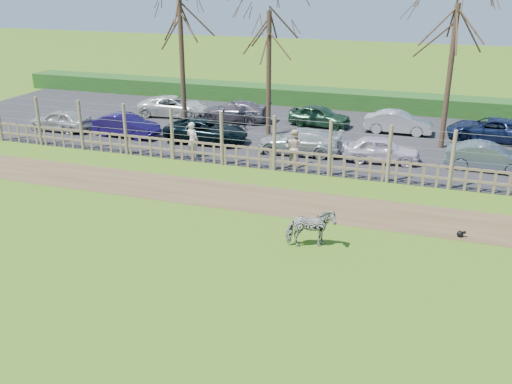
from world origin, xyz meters
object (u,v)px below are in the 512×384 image
(crow, at_px, (461,234))
(car_8, at_px, (174,106))
(tree_left, at_px, (181,28))
(tree_right, at_px, (454,42))
(tree_mid, at_px, (269,44))
(car_3, at_px, (300,141))
(visitor_b, at_px, (294,148))
(car_10, at_px, (320,116))
(car_4, at_px, (381,149))
(car_5, at_px, (488,157))
(car_9, at_px, (235,111))
(visitor_a, at_px, (193,140))
(car_0, at_px, (60,120))
(car_2, at_px, (206,131))
(car_11, at_px, (398,122))
(car_1, at_px, (126,125))
(car_12, at_px, (490,129))
(zebra, at_px, (310,229))

(crow, relative_size, car_8, 0.07)
(tree_left, relative_size, crow, 26.22)
(tree_right, bearing_deg, tree_mid, -176.82)
(car_3, bearing_deg, visitor_b, 4.77)
(tree_right, distance_m, car_10, 8.47)
(car_4, distance_m, car_10, 6.90)
(tree_mid, xyz_separation_m, car_5, (11.05, -2.50, -4.23))
(tree_mid, relative_size, car_10, 1.94)
(car_4, bearing_deg, car_8, 62.59)
(tree_right, relative_size, car_5, 2.02)
(tree_mid, relative_size, car_5, 1.87)
(crow, relative_size, car_9, 0.07)
(tree_right, distance_m, visitor_a, 13.21)
(car_0, distance_m, car_2, 8.62)
(visitor_b, distance_m, car_0, 14.04)
(visitor_b, relative_size, car_11, 0.47)
(car_5, bearing_deg, car_11, 43.39)
(crow, xyz_separation_m, car_5, (1.09, 7.58, 0.52))
(visitor_b, xyz_separation_m, car_3, (-0.23, 1.94, -0.26))
(car_1, bearing_deg, visitor_b, -98.36)
(car_12, bearing_deg, tree_left, -74.53)
(car_3, xyz_separation_m, car_9, (-5.23, 4.99, 0.00))
(zebra, bearing_deg, tree_mid, 0.08)
(tree_left, bearing_deg, car_4, -9.54)
(tree_mid, height_order, visitor_a, tree_mid)
(tree_right, bearing_deg, car_8, 173.60)
(car_3, bearing_deg, tree_mid, -140.50)
(tree_left, distance_m, car_1, 5.89)
(car_2, distance_m, car_11, 10.53)
(tree_mid, distance_m, car_9, 5.51)
(visitor_a, bearing_deg, car_10, -107.08)
(visitor_b, xyz_separation_m, car_11, (3.95, 7.31, -0.26))
(car_1, distance_m, car_11, 14.77)
(car_1, height_order, car_4, same)
(car_12, bearing_deg, car_1, -71.14)
(tree_left, bearing_deg, car_10, 28.62)
(crow, distance_m, car_4, 8.10)
(tree_mid, height_order, car_8, tree_mid)
(crow, relative_size, car_1, 0.08)
(visitor_b, xyz_separation_m, car_12, (8.64, 7.31, -0.26))
(visitor_b, relative_size, car_5, 0.47)
(car_0, height_order, car_4, same)
(car_10, bearing_deg, car_4, -136.71)
(tree_mid, bearing_deg, visitor_a, -113.78)
(tree_mid, height_order, car_10, tree_mid)
(car_8, height_order, car_9, same)
(tree_left, xyz_separation_m, car_11, (11.15, 3.59, -4.98))
(car_0, xyz_separation_m, car_1, (4.10, 0.13, 0.00))
(car_8, bearing_deg, crow, -133.98)
(crow, xyz_separation_m, car_0, (-21.18, 7.19, 0.52))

